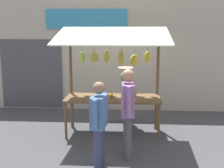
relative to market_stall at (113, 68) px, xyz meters
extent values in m
plane|color=#424244|center=(0.01, 0.05, -1.55)|extent=(40.00, 40.00, 0.00)
cube|color=#B2A893|center=(0.01, -2.15, 0.15)|extent=(9.00, 0.25, 3.40)
cube|color=teal|center=(0.92, -2.00, 1.20)|extent=(2.40, 0.06, 0.56)
cube|color=#47474C|center=(2.65, -2.01, -0.45)|extent=(1.90, 0.04, 2.10)
cube|color=brown|center=(0.01, 0.05, -0.70)|extent=(2.20, 0.90, 0.05)
cylinder|color=brown|center=(1.05, 0.44, -1.14)|extent=(0.06, 0.06, 0.83)
cylinder|color=brown|center=(-1.03, 0.44, -1.14)|extent=(0.06, 0.06, 0.83)
cylinder|color=brown|center=(1.05, -0.34, -1.14)|extent=(0.06, 0.06, 0.83)
cylinder|color=brown|center=(-1.03, -0.34, -1.14)|extent=(0.06, 0.06, 0.83)
cylinder|color=brown|center=(1.07, -0.35, -0.38)|extent=(0.07, 0.07, 2.35)
cylinder|color=brown|center=(-1.05, -0.35, -0.38)|extent=(0.07, 0.07, 2.35)
cylinder|color=brown|center=(0.01, -0.35, 0.60)|extent=(2.12, 0.06, 0.06)
cube|color=beige|center=(0.01, 0.20, 0.75)|extent=(2.50, 1.46, 0.39)
cylinder|color=brown|center=(-0.79, -0.34, 0.49)|extent=(0.01, 0.01, 0.23)
ellipsoid|color=yellow|center=(-0.79, -0.34, 0.23)|extent=(0.23, 0.23, 0.27)
cylinder|color=brown|center=(-0.48, -0.31, 0.45)|extent=(0.01, 0.01, 0.30)
ellipsoid|color=yellow|center=(-0.48, -0.31, 0.16)|extent=(0.21, 0.16, 0.28)
cylinder|color=brown|center=(-0.16, -0.31, 0.50)|extent=(0.01, 0.01, 0.20)
ellipsoid|color=gold|center=(-0.16, -0.31, 0.22)|extent=(0.17, 0.21, 0.35)
cylinder|color=brown|center=(0.18, -0.35, 0.51)|extent=(0.01, 0.01, 0.19)
ellipsoid|color=gold|center=(0.18, -0.35, 0.24)|extent=(0.20, 0.19, 0.33)
cylinder|color=brown|center=(0.48, -0.31, 0.49)|extent=(0.01, 0.01, 0.23)
ellipsoid|color=gold|center=(0.48, -0.31, 0.23)|extent=(0.24, 0.20, 0.28)
cylinder|color=brown|center=(0.78, -0.33, 0.48)|extent=(0.01, 0.01, 0.24)
ellipsoid|color=#B2CC4C|center=(0.78, -0.33, 0.22)|extent=(0.21, 0.22, 0.29)
ellipsoid|color=orange|center=(0.39, -0.13, -0.60)|extent=(0.26, 0.24, 0.14)
ellipsoid|color=gold|center=(0.07, 0.00, -0.62)|extent=(0.16, 0.20, 0.10)
sphere|color=#729E4C|center=(-0.46, -0.09, -0.57)|extent=(0.20, 0.20, 0.20)
cylinder|color=#4C4C51|center=(-0.25, -0.82, -1.18)|extent=(0.14, 0.14, 0.75)
cylinder|color=#4C4C51|center=(-0.28, -0.58, -1.18)|extent=(0.14, 0.14, 0.75)
cube|color=#518C5B|center=(-0.27, -0.70, -0.53)|extent=(0.28, 0.48, 0.53)
cylinder|color=#518C5B|center=(-0.23, -0.98, -0.51)|extent=(0.09, 0.09, 0.49)
cylinder|color=#518C5B|center=(-0.31, -0.41, -0.51)|extent=(0.09, 0.09, 0.49)
sphere|color=tan|center=(-0.27, -0.70, -0.14)|extent=(0.21, 0.21, 0.21)
cylinder|color=beige|center=(-0.27, -0.70, -0.07)|extent=(0.39, 0.39, 0.02)
cylinder|color=#4C4C51|center=(-0.36, 1.48, -1.13)|extent=(0.14, 0.14, 0.85)
cylinder|color=#4C4C51|center=(-0.34, 1.20, -1.13)|extent=(0.14, 0.14, 0.85)
cube|color=#93669E|center=(-0.35, 1.34, -0.40)|extent=(0.26, 0.53, 0.60)
cylinder|color=#93669E|center=(-0.37, 1.65, -0.38)|extent=(0.09, 0.09, 0.55)
cylinder|color=#93669E|center=(-0.32, 1.02, -0.38)|extent=(0.09, 0.09, 0.55)
sphere|color=#A87A5B|center=(-0.35, 1.34, 0.05)|extent=(0.23, 0.23, 0.23)
cylinder|color=navy|center=(0.15, 1.98, -1.16)|extent=(0.14, 0.14, 0.77)
cylinder|color=navy|center=(0.12, 1.72, -1.16)|extent=(0.14, 0.14, 0.77)
cube|color=#476B9E|center=(0.13, 1.85, -0.50)|extent=(0.28, 0.49, 0.55)
cylinder|color=#476B9E|center=(0.17, 2.14, -0.48)|extent=(0.09, 0.09, 0.50)
cylinder|color=#476B9E|center=(0.09, 1.56, -0.48)|extent=(0.09, 0.09, 0.50)
sphere|color=#8C664C|center=(0.13, 1.85, -0.09)|extent=(0.21, 0.21, 0.21)
camera|label=1|loc=(-0.40, 6.57, 0.86)|focal=46.10mm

